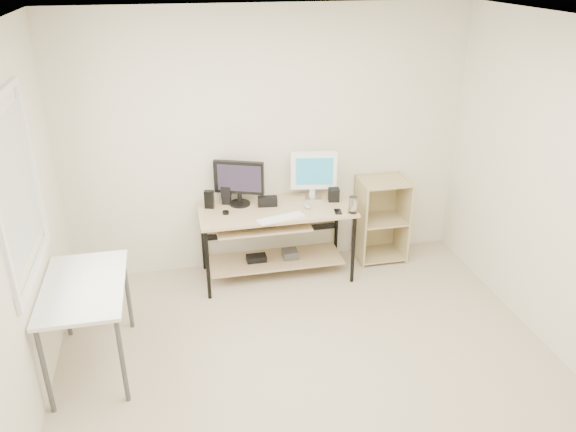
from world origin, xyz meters
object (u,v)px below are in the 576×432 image
(shelf_unit, at_px, (380,218))
(side_table, at_px, (85,294))
(desk, at_px, (274,228))
(audio_controller, at_px, (209,199))
(black_monitor, at_px, (239,180))
(white_imac, at_px, (314,172))

(shelf_unit, bearing_deg, side_table, -156.67)
(desk, relative_size, audio_controller, 8.43)
(desk, height_order, black_monitor, black_monitor)
(shelf_unit, xyz_separation_m, black_monitor, (-1.48, -0.00, 0.55))
(shelf_unit, xyz_separation_m, audio_controller, (-1.78, -0.02, 0.39))
(white_imac, height_order, audio_controller, white_imac)
(side_table, xyz_separation_m, white_imac, (2.09, 1.22, 0.36))
(black_monitor, xyz_separation_m, white_imac, (0.75, 0.00, 0.03))
(black_monitor, distance_m, audio_controller, 0.34)
(side_table, relative_size, black_monitor, 2.11)
(audio_controller, bearing_deg, black_monitor, 19.51)
(desk, height_order, white_imac, white_imac)
(shelf_unit, height_order, white_imac, white_imac)
(black_monitor, height_order, white_imac, white_imac)
(black_monitor, bearing_deg, desk, -5.99)
(desk, distance_m, white_imac, 0.68)
(black_monitor, relative_size, audio_controller, 2.67)
(shelf_unit, bearing_deg, white_imac, -179.99)
(side_table, distance_m, black_monitor, 1.85)
(shelf_unit, distance_m, audio_controller, 1.82)
(side_table, height_order, audio_controller, audio_controller)
(black_monitor, bearing_deg, audio_controller, -155.88)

